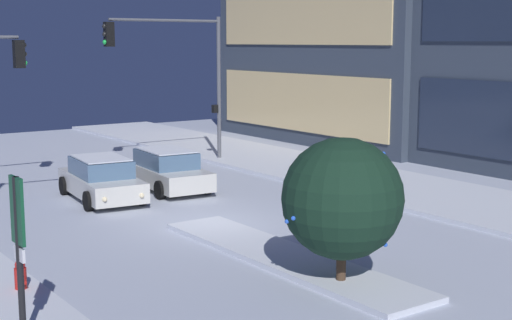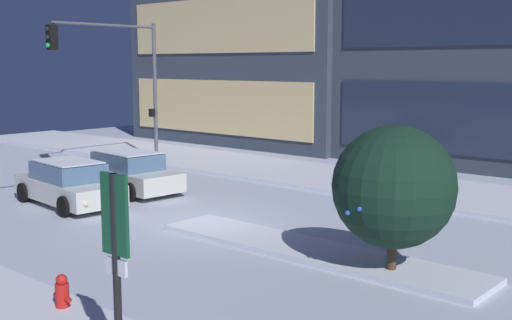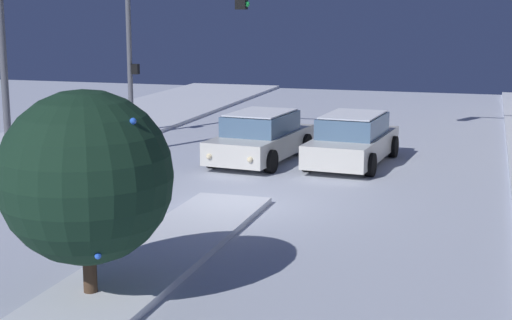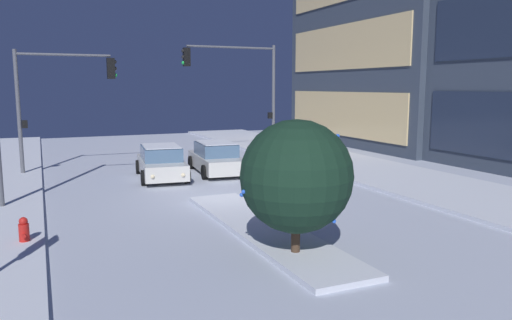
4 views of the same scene
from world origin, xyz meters
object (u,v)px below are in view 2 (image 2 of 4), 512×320
(car_far, at_px, (128,173))
(decorated_tree_median, at_px, (394,187))
(traffic_light_corner_far_left, at_px, (117,67))
(car_near, at_px, (69,184))
(parking_info_sign, at_px, (116,250))
(fire_hydrant, at_px, (62,295))

(car_far, bearing_deg, decorated_tree_median, 174.88)
(traffic_light_corner_far_left, xyz_separation_m, decorated_tree_median, (16.62, -5.22, -2.52))
(car_near, relative_size, parking_info_sign, 1.51)
(traffic_light_corner_far_left, bearing_deg, car_near, 40.12)
(car_near, distance_m, traffic_light_corner_far_left, 8.52)
(fire_hydrant, distance_m, decorated_tree_median, 7.22)
(car_near, height_order, parking_info_sign, parking_info_sign)
(decorated_tree_median, bearing_deg, car_near, -177.05)
(car_far, distance_m, decorated_tree_median, 12.30)
(traffic_light_corner_far_left, height_order, fire_hydrant, traffic_light_corner_far_left)
(car_far, xyz_separation_m, traffic_light_corner_far_left, (-4.57, 3.11, 3.81))
(fire_hydrant, relative_size, decorated_tree_median, 0.23)
(traffic_light_corner_far_left, relative_size, fire_hydrant, 8.36)
(car_near, distance_m, car_far, 2.74)
(decorated_tree_median, bearing_deg, traffic_light_corner_far_left, 162.56)
(traffic_light_corner_far_left, xyz_separation_m, parking_info_sign, (15.99, -12.20, -2.52))
(car_near, distance_m, parking_info_sign, 12.85)
(parking_info_sign, bearing_deg, decorated_tree_median, -7.03)
(parking_info_sign, bearing_deg, car_near, 58.22)
(car_near, height_order, car_far, same)
(traffic_light_corner_far_left, bearing_deg, car_far, 55.81)
(car_far, relative_size, parking_info_sign, 1.54)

